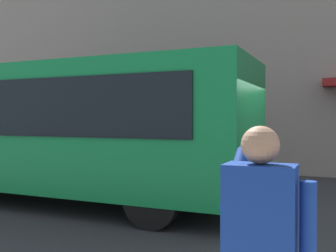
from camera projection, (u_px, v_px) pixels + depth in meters
ground_plane at (234, 220)px, 7.30m from camera, size 60.00×60.00×0.00m
red_bus at (53, 128)px, 8.87m from camera, size 9.05×2.54×3.08m
pedestrian_photographer at (261, 249)px, 2.25m from camera, size 0.53×0.52×1.70m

